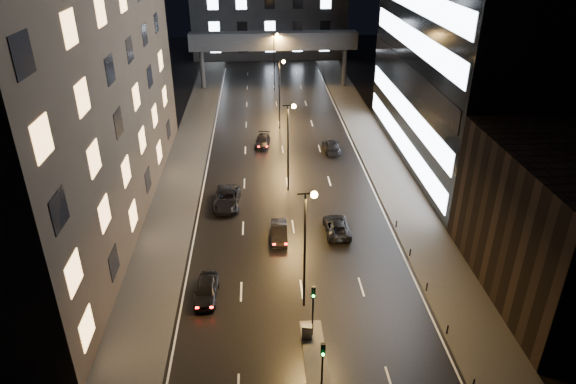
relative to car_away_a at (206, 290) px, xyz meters
name	(u,v)px	position (x,y,z in m)	size (l,w,h in m)	color
ground	(283,149)	(7.75, 30.57, -0.76)	(160.00, 160.00, 0.00)	black
sidewalk_left	(185,167)	(-4.75, 25.57, -0.68)	(5.00, 110.00, 0.15)	#383533
sidewalk_right	(383,162)	(20.25, 25.57, -0.68)	(5.00, 110.00, 0.15)	#383533
building_left	(32,14)	(-14.75, 14.57, 19.24)	(15.00, 48.00, 40.00)	#2D2319
building_right_low	(559,226)	(27.75, -0.43, 5.24)	(10.00, 18.00, 12.00)	black
skybridge	(274,42)	(7.75, 60.57, 7.58)	(30.00, 3.00, 10.00)	#333335
median_island	(316,361)	(8.05, -7.43, -0.68)	(1.60, 8.00, 0.15)	#383533
traffic_signal_near	(313,303)	(8.05, -4.94, 2.34)	(0.28, 0.34, 4.40)	black
traffic_signal_far	(322,362)	(8.05, -10.44, 2.34)	(0.28, 0.34, 4.40)	black
bollard_row	(436,308)	(17.95, -2.93, -0.31)	(0.12, 25.12, 0.90)	black
streetlight_near	(307,236)	(7.91, -1.43, 5.74)	(1.45, 0.50, 10.15)	black
streetlight_mid_a	(290,137)	(7.91, 18.57, 5.74)	(1.45, 0.50, 10.15)	black
streetlight_mid_b	(281,86)	(7.91, 38.57, 5.74)	(1.45, 0.50, 10.15)	black
streetlight_far	(275,54)	(7.91, 58.57, 5.74)	(1.45, 0.50, 10.15)	black
car_away_a	(206,290)	(0.00, 0.00, 0.00)	(1.78, 4.43, 1.51)	black
car_away_b	(279,232)	(6.25, 8.45, -0.04)	(1.51, 4.34, 1.43)	black
car_away_c	(227,199)	(0.99, 15.38, 0.06)	(2.70, 5.85, 1.63)	black
car_away_d	(263,141)	(5.10, 32.10, -0.09)	(1.86, 4.56, 1.32)	black
car_toward_a	(337,226)	(11.92, 9.22, -0.07)	(2.28, 4.95, 1.38)	black
car_toward_b	(332,146)	(14.25, 29.51, -0.02)	(2.06, 5.06, 1.47)	black
utility_cabinet	(307,331)	(7.65, -5.17, -0.06)	(0.73, 0.51, 1.10)	#535355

